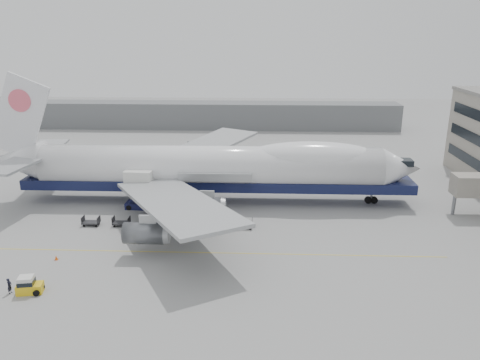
{
  "coord_description": "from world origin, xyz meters",
  "views": [
    {
      "loc": [
        7.37,
        -57.1,
        25.75
      ],
      "look_at": [
        4.79,
        6.0,
        5.48
      ],
      "focal_mm": 35.0,
      "sensor_mm": 36.0,
      "label": 1
    }
  ],
  "objects_px": {
    "catering_truck": "(140,187)",
    "baggage_tug": "(28,286)",
    "ground_worker": "(9,286)",
    "airliner": "(215,167)"
  },
  "relations": [
    {
      "from": "catering_truck",
      "to": "airliner",
      "type": "bearing_deg",
      "value": 20.63
    },
    {
      "from": "airliner",
      "to": "ground_worker",
      "type": "height_order",
      "value": "airliner"
    },
    {
      "from": "catering_truck",
      "to": "baggage_tug",
      "type": "relative_size",
      "value": 2.19
    },
    {
      "from": "baggage_tug",
      "to": "ground_worker",
      "type": "distance_m",
      "value": 1.9
    },
    {
      "from": "airliner",
      "to": "baggage_tug",
      "type": "xyz_separation_m",
      "value": [
        -16.66,
        -27.77,
        -4.8
      ]
    },
    {
      "from": "catering_truck",
      "to": "ground_worker",
      "type": "relative_size",
      "value": 3.53
    },
    {
      "from": "catering_truck",
      "to": "ground_worker",
      "type": "height_order",
      "value": "catering_truck"
    },
    {
      "from": "airliner",
      "to": "baggage_tug",
      "type": "distance_m",
      "value": 32.74
    },
    {
      "from": "ground_worker",
      "to": "catering_truck",
      "type": "bearing_deg",
      "value": -16.99
    },
    {
      "from": "baggage_tug",
      "to": "ground_worker",
      "type": "height_order",
      "value": "baggage_tug"
    }
  ]
}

